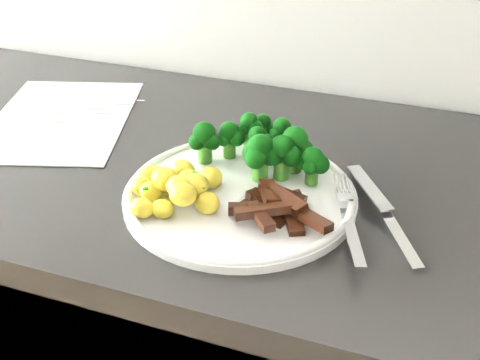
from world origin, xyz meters
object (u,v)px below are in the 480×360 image
Objects in this scene: recipe_paper at (61,119)px; plate at (240,194)px; knife at (391,225)px; fork at (349,222)px; beef_strips at (277,206)px; potatoes at (173,185)px; broccoli at (264,144)px.

recipe_paper is 0.38m from plate.
plate is at bearing 179.32° from knife.
beef_strips is at bearing -179.26° from fork.
potatoes is at bearing -30.30° from recipe_paper.
broccoli is 0.17m from fork.
knife is (0.05, 0.03, -0.01)m from fork.
broccoli is at bearing 158.24° from knife.
knife is at bearing -12.93° from recipe_paper.
broccoli is 1.46× the size of beef_strips.
knife is at bearing 29.56° from fork.
potatoes is (-0.09, -0.11, -0.02)m from broccoli.
potatoes is 0.95× the size of beef_strips.
knife is at bearing 11.38° from beef_strips.
fork is at bearing -150.44° from knife.
potatoes is at bearing -171.83° from knife.
beef_strips is at bearing -168.62° from knife.
broccoli is 0.14m from potatoes.
potatoes is 0.67× the size of fork.
fork is (0.15, -0.03, 0.01)m from plate.
potatoes is at bearing -175.10° from beef_strips.
beef_strips reaches higher than recipe_paper.
knife is (0.19, -0.00, 0.00)m from plate.
recipe_paper is at bearing 160.86° from plate.
fork is at bearing 0.74° from beef_strips.
beef_strips is 0.09m from fork.
recipe_paper is at bearing 149.70° from potatoes.
knife is (0.56, -0.13, 0.01)m from recipe_paper.
recipe_paper is 1.18× the size of plate.
potatoes is 0.23m from fork.
broccoli is at bearing 82.54° from plate.
fork reaches higher than recipe_paper.
beef_strips is (0.14, 0.01, -0.01)m from potatoes.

